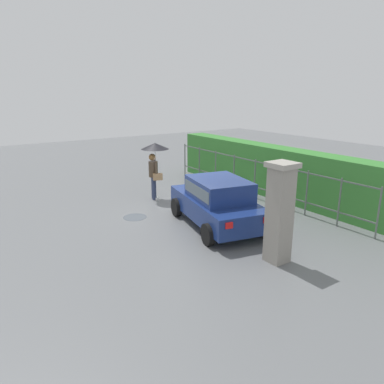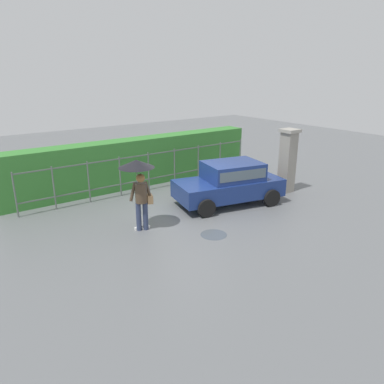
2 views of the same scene
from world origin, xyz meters
name	(u,v)px [view 2 (image 2 of 2)]	position (x,y,z in m)	size (l,w,h in m)	color
ground_plane	(191,214)	(0.00, 0.00, 0.00)	(40.00, 40.00, 0.00)	slate
car	(230,181)	(1.70, 0.06, 0.80)	(3.97, 2.48, 1.48)	navy
pedestrian	(139,177)	(-1.91, -0.08, 1.60)	(1.03, 1.03, 2.11)	#2D3856
gate_pillar	(288,160)	(4.36, -0.20, 1.24)	(0.60, 0.60, 2.42)	gray
fence_section	(149,170)	(0.15, 3.05, 0.83)	(9.67, 0.05, 1.50)	#59605B
hedge_row	(137,162)	(0.15, 3.97, 0.95)	(10.62, 0.90, 1.90)	#387F33
puddle_near	(214,235)	(-0.41, -1.66, 0.00)	(0.77, 0.77, 0.00)	#4C545B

